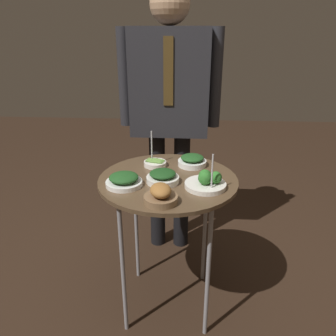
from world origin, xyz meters
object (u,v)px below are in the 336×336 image
(bowl_roast_mid_right, at_px, (161,195))
(serving_cart, at_px, (168,189))
(bowl_spinach_center, at_px, (192,161))
(bowl_broccoli_front_left, at_px, (206,181))
(bowl_spinach_back_left, at_px, (163,177))
(waiter_figure, at_px, (170,96))
(bowl_spinach_back_right, at_px, (124,180))
(bowl_asparagus_near_rim, at_px, (155,163))

(bowl_roast_mid_right, bearing_deg, serving_cart, 86.91)
(bowl_spinach_center, relative_size, bowl_roast_mid_right, 1.06)
(bowl_broccoli_front_left, bearing_deg, bowl_roast_mid_right, -141.12)
(bowl_spinach_back_left, bearing_deg, waiter_figure, 90.66)
(serving_cart, height_order, bowl_spinach_back_left, bowl_spinach_back_left)
(bowl_spinach_back_left, height_order, bowl_spinach_back_right, bowl_spinach_back_left)
(serving_cart, height_order, bowl_broccoli_front_left, bowl_broccoli_front_left)
(bowl_spinach_center, distance_m, bowl_broccoli_front_left, 0.26)
(bowl_broccoli_front_left, relative_size, bowl_spinach_back_right, 1.12)
(bowl_roast_mid_right, bearing_deg, bowl_spinach_back_right, 140.37)
(bowl_broccoli_front_left, xyz_separation_m, waiter_figure, (-0.20, 0.63, 0.25))
(bowl_roast_mid_right, distance_m, bowl_spinach_back_right, 0.23)
(bowl_asparagus_near_rim, bearing_deg, bowl_spinach_center, 5.60)
(bowl_spinach_back_left, bearing_deg, bowl_roast_mid_right, -87.57)
(bowl_asparagus_near_rim, xyz_separation_m, bowl_spinach_back_left, (0.05, -0.19, 0.01))
(bowl_broccoli_front_left, bearing_deg, serving_cart, 153.36)
(bowl_spinach_center, height_order, bowl_roast_mid_right, bowl_roast_mid_right)
(bowl_spinach_center, height_order, bowl_broccoli_front_left, bowl_broccoli_front_left)
(serving_cart, bearing_deg, bowl_roast_mid_right, -93.09)
(serving_cart, bearing_deg, bowl_spinach_back_right, -154.21)
(bowl_spinach_center, relative_size, bowl_broccoli_front_left, 0.80)
(bowl_roast_mid_right, xyz_separation_m, waiter_figure, (-0.01, 0.77, 0.25))
(serving_cart, height_order, waiter_figure, waiter_figure)
(bowl_spinach_center, xyz_separation_m, bowl_roast_mid_right, (-0.12, -0.40, 0.01))
(bowl_roast_mid_right, bearing_deg, bowl_spinach_center, 72.74)
(bowl_spinach_center, xyz_separation_m, bowl_broccoli_front_left, (0.06, -0.25, 0.00))
(bowl_asparagus_near_rim, height_order, bowl_spinach_center, bowl_asparagus_near_rim)
(bowl_spinach_back_left, xyz_separation_m, bowl_roast_mid_right, (0.01, -0.19, 0.01))
(serving_cart, bearing_deg, bowl_broccoli_front_left, -26.64)
(bowl_spinach_back_left, xyz_separation_m, waiter_figure, (-0.01, 0.59, 0.25))
(bowl_broccoli_front_left, bearing_deg, bowl_spinach_center, 103.77)
(bowl_asparagus_near_rim, xyz_separation_m, waiter_figure, (0.05, 0.40, 0.26))
(bowl_spinach_back_left, height_order, waiter_figure, waiter_figure)
(bowl_spinach_back_right, bearing_deg, bowl_broccoli_front_left, 0.68)
(bowl_spinach_back_left, relative_size, bowl_spinach_back_right, 0.91)
(serving_cart, bearing_deg, bowl_spinach_center, 55.72)
(bowl_spinach_back_left, bearing_deg, bowl_asparagus_near_rim, 105.93)
(bowl_asparagus_near_rim, xyz_separation_m, bowl_roast_mid_right, (0.06, -0.38, 0.02))
(bowl_broccoli_front_left, distance_m, bowl_roast_mid_right, 0.24)
(bowl_spinach_back_left, height_order, bowl_broccoli_front_left, bowl_broccoli_front_left)
(bowl_broccoli_front_left, height_order, bowl_spinach_back_right, bowl_broccoli_front_left)
(bowl_spinach_center, bearing_deg, serving_cart, -124.28)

